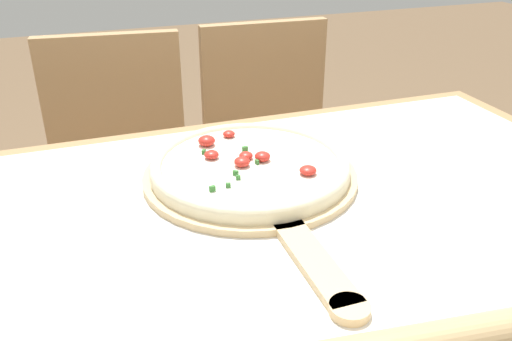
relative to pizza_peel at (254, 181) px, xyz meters
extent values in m
cube|color=#A87F51|center=(0.05, -0.11, -0.03)|extent=(1.20, 0.83, 0.03)
cylinder|color=#A87F51|center=(-0.49, 0.25, -0.41)|extent=(0.06, 0.06, 0.74)
cylinder|color=#A87F51|center=(0.60, 0.25, -0.41)|extent=(0.06, 0.06, 0.74)
cube|color=silver|center=(0.05, -0.11, -0.01)|extent=(1.12, 0.75, 0.00)
cylinder|color=#D6B784|center=(0.00, 0.02, 0.00)|extent=(0.37, 0.37, 0.01)
cube|color=#D6B784|center=(0.00, -0.24, 0.00)|extent=(0.05, 0.20, 0.01)
cylinder|color=#D6B784|center=(0.00, -0.34, 0.00)|extent=(0.05, 0.05, 0.01)
cylinder|color=beige|center=(0.00, 0.02, 0.01)|extent=(0.34, 0.34, 0.02)
torus|color=beige|center=(0.00, 0.02, 0.02)|extent=(0.34, 0.34, 0.02)
cylinder|color=white|center=(0.00, 0.02, 0.02)|extent=(0.30, 0.30, 0.00)
ellipsoid|color=red|center=(0.00, 0.04, 0.03)|extent=(0.02, 0.02, 0.01)
ellipsoid|color=red|center=(-0.06, 0.06, 0.03)|extent=(0.03, 0.03, 0.01)
ellipsoid|color=red|center=(0.07, -0.05, 0.03)|extent=(0.03, 0.03, 0.01)
ellipsoid|color=red|center=(-0.02, 0.01, 0.03)|extent=(0.03, 0.03, 0.02)
ellipsoid|color=red|center=(0.00, 0.14, 0.03)|extent=(0.02, 0.02, 0.01)
ellipsoid|color=red|center=(0.02, 0.02, 0.03)|extent=(0.03, 0.03, 0.02)
ellipsoid|color=red|center=(-0.05, 0.11, 0.03)|extent=(0.03, 0.03, 0.02)
cube|color=#387533|center=(-0.04, -0.01, 0.03)|extent=(0.01, 0.01, 0.01)
cube|color=#387533|center=(-0.06, -0.05, 0.03)|extent=(0.01, 0.01, 0.01)
cube|color=#387533|center=(-0.09, -0.05, 0.03)|extent=(0.01, 0.01, 0.01)
cube|color=#387533|center=(-0.04, -0.03, 0.03)|extent=(0.01, 0.01, 0.01)
cube|color=#387533|center=(0.01, 0.07, 0.03)|extent=(0.01, 0.01, 0.01)
cube|color=#387533|center=(0.08, -0.04, 0.03)|extent=(0.01, 0.01, 0.01)
cube|color=#387533|center=(0.01, 0.01, 0.03)|extent=(0.01, 0.01, 0.01)
cube|color=#387533|center=(-0.07, 0.08, 0.03)|extent=(0.01, 0.01, 0.01)
cube|color=tan|center=(-0.18, 0.54, -0.35)|extent=(0.44, 0.44, 0.02)
cube|color=tan|center=(-0.16, 0.72, -0.11)|extent=(0.38, 0.08, 0.44)
cylinder|color=tan|center=(-0.36, 0.39, -0.57)|extent=(0.04, 0.04, 0.43)
cylinder|color=tan|center=(-0.04, 0.36, -0.57)|extent=(0.04, 0.04, 0.43)
cylinder|color=tan|center=(-0.32, 0.71, -0.57)|extent=(0.04, 0.04, 0.43)
cylinder|color=tan|center=(-0.01, 0.68, -0.57)|extent=(0.04, 0.04, 0.43)
cube|color=tan|center=(0.27, 0.54, -0.35)|extent=(0.42, 0.42, 0.02)
cube|color=tan|center=(0.28, 0.72, -0.11)|extent=(0.38, 0.05, 0.44)
cylinder|color=tan|center=(0.11, 0.38, -0.57)|extent=(0.04, 0.04, 0.43)
cylinder|color=tan|center=(0.43, 0.37, -0.57)|extent=(0.04, 0.04, 0.43)
cylinder|color=tan|center=(0.12, 0.70, -0.57)|extent=(0.04, 0.04, 0.43)
cylinder|color=tan|center=(0.44, 0.69, -0.57)|extent=(0.04, 0.04, 0.43)
camera|label=1|loc=(-0.27, -0.76, 0.43)|focal=38.00mm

